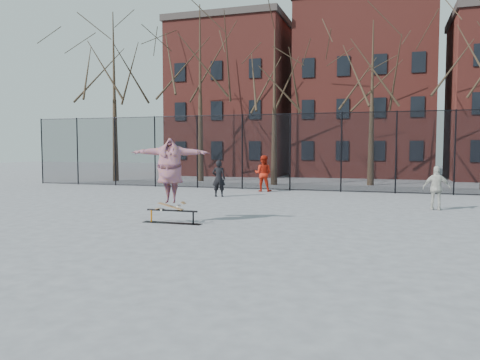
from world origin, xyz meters
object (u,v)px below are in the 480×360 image
(skateboard, at_px, (171,208))
(bystander_white, at_px, (437,188))
(bystander_black, at_px, (219,179))
(bystander_red, at_px, (263,173))
(skater, at_px, (170,174))
(skate_rail, at_px, (172,218))

(skateboard, xyz_separation_m, bystander_white, (7.75, 5.52, 0.33))
(bystander_black, distance_m, bystander_white, 9.17)
(skateboard, height_order, bystander_red, bystander_red)
(skateboard, xyz_separation_m, skater, (0.00, 0.00, 1.00))
(bystander_red, relative_size, bystander_white, 1.17)
(bystander_black, xyz_separation_m, bystander_white, (8.98, -1.88, -0.04))
(skateboard, distance_m, bystander_white, 9.52)
(bystander_black, bearing_deg, skate_rail, 90.87)
(skater, relative_size, bystander_black, 1.42)
(bystander_black, relative_size, bystander_red, 0.90)
(bystander_red, bearing_deg, bystander_black, 65.41)
(skateboard, bearing_deg, bystander_white, 35.48)
(skate_rail, xyz_separation_m, skateboard, (-0.04, 0.00, 0.30))
(skate_rail, height_order, bystander_red, bystander_red)
(bystander_red, bearing_deg, skater, 88.10)
(skateboard, bearing_deg, skater, 90.00)
(skate_rail, height_order, bystander_black, bystander_black)
(skateboard, bearing_deg, skate_rail, 0.00)
(bystander_red, bearing_deg, skateboard, 88.10)
(bystander_black, height_order, bystander_red, bystander_red)
(skateboard, relative_size, bystander_white, 0.53)
(skater, bearing_deg, skate_rail, -12.89)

